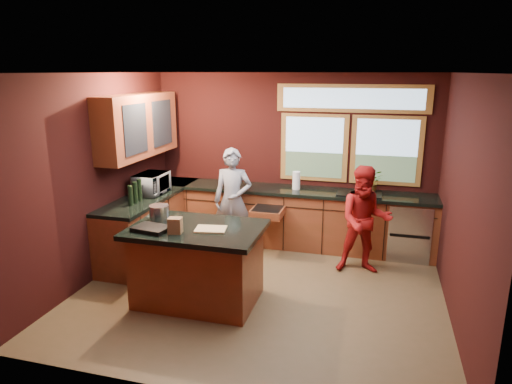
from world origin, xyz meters
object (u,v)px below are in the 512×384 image
at_px(person_grey, 233,200).
at_px(person_red, 365,220).
at_px(cutting_board, 211,229).
at_px(stock_pot, 159,212).
at_px(island, 198,264).

height_order(person_grey, person_red, person_grey).
xyz_separation_m(person_red, cutting_board, (-1.69, -1.43, 0.20)).
height_order(person_red, stock_pot, person_red).
bearing_deg(island, person_red, 36.11).
bearing_deg(cutting_board, island, 165.96).
bearing_deg(stock_pot, person_grey, 73.34).
bearing_deg(person_grey, stock_pot, -114.17).
xyz_separation_m(island, cutting_board, (0.20, -0.05, 0.48)).
bearing_deg(cutting_board, person_grey, 99.80).
relative_size(cutting_board, stock_pot, 1.46).
relative_size(person_grey, person_red, 1.07).
height_order(person_grey, stock_pot, person_grey).
xyz_separation_m(person_grey, cutting_board, (0.30, -1.72, 0.15)).
relative_size(person_grey, stock_pot, 6.70).
distance_m(cutting_board, stock_pot, 0.78).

